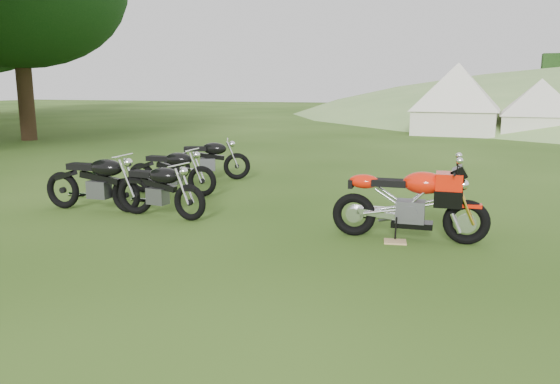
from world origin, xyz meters
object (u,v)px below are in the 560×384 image
(vintage_moto_d, at_px, (207,158))
(tent_mid, at_px, (540,106))
(vintage_moto_a, at_px, (98,181))
(vintage_moto_b, at_px, (171,170))
(sport_motorcycle, at_px, (409,197))
(plywood_board, at_px, (395,242))
(vintage_moto_c, at_px, (156,188))
(tent_left, at_px, (457,100))

(vintage_moto_d, bearing_deg, tent_mid, 35.64)
(vintage_moto_a, distance_m, vintage_moto_b, 1.65)
(sport_motorcycle, xyz_separation_m, plywood_board, (-0.13, -0.20, -0.56))
(vintage_moto_a, relative_size, tent_mid, 0.68)
(vintage_moto_d, bearing_deg, vintage_moto_a, -119.67)
(tent_mid, bearing_deg, sport_motorcycle, -98.89)
(vintage_moto_b, xyz_separation_m, vintage_moto_c, (0.69, -1.60, -0.01))
(plywood_board, relative_size, tent_mid, 0.10)
(vintage_moto_d, height_order, tent_left, tent_left)
(vintage_moto_d, xyz_separation_m, tent_left, (4.57, 13.83, 0.94))
(tent_left, height_order, tent_mid, tent_left)
(sport_motorcycle, height_order, tent_mid, tent_mid)
(vintage_moto_a, bearing_deg, vintage_moto_d, 83.06)
(plywood_board, height_order, vintage_moto_b, vintage_moto_b)
(sport_motorcycle, bearing_deg, vintage_moto_a, 177.32)
(sport_motorcycle, height_order, vintage_moto_c, sport_motorcycle)
(vintage_moto_d, bearing_deg, sport_motorcycle, -60.11)
(vintage_moto_c, bearing_deg, vintage_moto_b, 120.29)
(vintage_moto_b, bearing_deg, vintage_moto_d, 92.43)
(vintage_moto_a, xyz_separation_m, tent_mid, (8.01, 16.91, 0.70))
(vintage_moto_a, relative_size, vintage_moto_c, 1.10)
(vintage_moto_a, xyz_separation_m, vintage_moto_b, (0.38, 1.61, -0.04))
(tent_mid, bearing_deg, vintage_moto_b, -114.92)
(plywood_board, xyz_separation_m, tent_mid, (3.26, 17.11, 1.19))
(vintage_moto_a, distance_m, tent_mid, 18.73)
(sport_motorcycle, relative_size, vintage_moto_d, 1.07)
(sport_motorcycle, bearing_deg, plywood_board, -126.87)
(sport_motorcycle, relative_size, tent_mid, 0.69)
(vintage_moto_b, distance_m, vintage_moto_c, 1.74)
(plywood_board, height_order, vintage_moto_a, vintage_moto_a)
(vintage_moto_d, relative_size, tent_mid, 0.64)
(vintage_moto_c, height_order, tent_left, tent_left)
(vintage_moto_a, distance_m, tent_left, 17.78)
(vintage_moto_b, xyz_separation_m, tent_mid, (7.63, 15.30, 0.74))
(tent_mid, bearing_deg, vintage_moto_a, -113.77)
(vintage_moto_b, distance_m, tent_mid, 17.11)
(plywood_board, relative_size, vintage_moto_c, 0.16)
(tent_mid, bearing_deg, vintage_moto_c, -110.73)
(sport_motorcycle, xyz_separation_m, vintage_moto_a, (-4.89, 0.00, -0.08))
(vintage_moto_a, relative_size, vintage_moto_d, 1.06)
(vintage_moto_c, xyz_separation_m, tent_left, (3.77, 17.07, 0.95))
(vintage_moto_b, relative_size, vintage_moto_d, 0.98)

